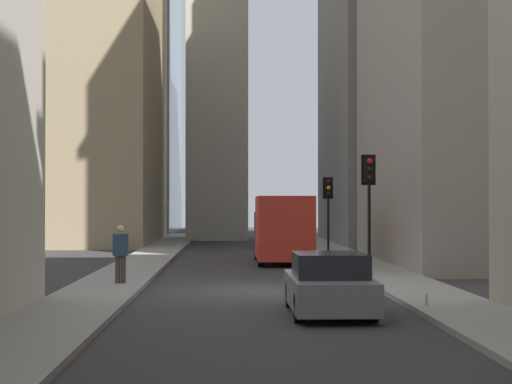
{
  "coord_description": "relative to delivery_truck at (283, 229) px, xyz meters",
  "views": [
    {
      "loc": [
        -25.57,
        0.87,
        2.53
      ],
      "look_at": [
        14.84,
        -0.36,
        3.07
      ],
      "focal_mm": 61.44,
      "sensor_mm": 36.0,
      "label": 1
    }
  ],
  "objects": [
    {
      "name": "sidewalk_left",
      "position": [
        -11.75,
        -3.1,
        -1.39
      ],
      "size": [
        90.0,
        2.2,
        0.14
      ],
      "primitive_type": "cube",
      "color": "gray",
      "rests_on": "ground_plane"
    },
    {
      "name": "traffic_light_far_junction",
      "position": [
        7.19,
        -2.78,
        1.43
      ],
      "size": [
        0.43,
        0.52,
        3.75
      ],
      "color": "black",
      "rests_on": "sidewalk_left"
    },
    {
      "name": "sidewalk_right",
      "position": [
        -11.75,
        5.9,
        -1.39
      ],
      "size": [
        90.0,
        2.2,
        0.14
      ],
      "primitive_type": "cube",
      "color": "gray",
      "rests_on": "ground_plane"
    },
    {
      "name": "building_left_far",
      "position": [
        18.31,
        -9.19,
        13.87
      ],
      "size": [
        16.23,
        10.5,
        30.63
      ],
      "color": "gray",
      "rests_on": "ground_plane"
    },
    {
      "name": "traffic_light_midblock",
      "position": [
        -6.11,
        -2.74,
        1.74
      ],
      "size": [
        0.43,
        0.52,
        4.16
      ],
      "color": "black",
      "rests_on": "sidewalk_left"
    },
    {
      "name": "pedestrian",
      "position": [
        -10.86,
        5.55,
        -0.37
      ],
      "size": [
        0.26,
        0.44,
        1.74
      ],
      "color": "#473D33",
      "rests_on": "sidewalk_right"
    },
    {
      "name": "hatchback_grey",
      "position": [
        -17.45,
        0.0,
        -0.8
      ],
      "size": [
        4.3,
        1.78,
        1.42
      ],
      "color": "slate",
      "rests_on": "ground_plane"
    },
    {
      "name": "ground_plane",
      "position": [
        -11.75,
        1.4,
        -1.46
      ],
      "size": [
        135.0,
        135.0,
        0.0
      ],
      "primitive_type": "plane",
      "color": "#302D30"
    },
    {
      "name": "discarded_bottle",
      "position": [
        -16.82,
        -2.38,
        -1.21
      ],
      "size": [
        0.07,
        0.07,
        0.27
      ],
      "color": "#999EA3",
      "rests_on": "sidewalk_left"
    },
    {
      "name": "delivery_truck",
      "position": [
        0.0,
        0.0,
        0.0
      ],
      "size": [
        6.46,
        2.25,
        2.84
      ],
      "color": "red",
      "rests_on": "ground_plane"
    }
  ]
}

